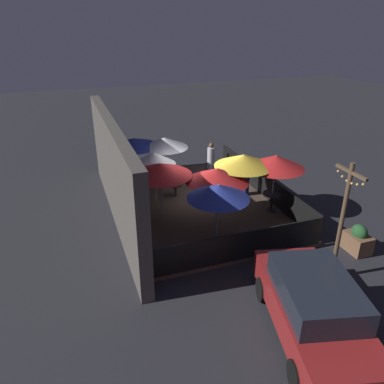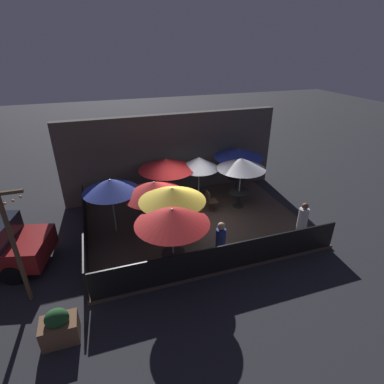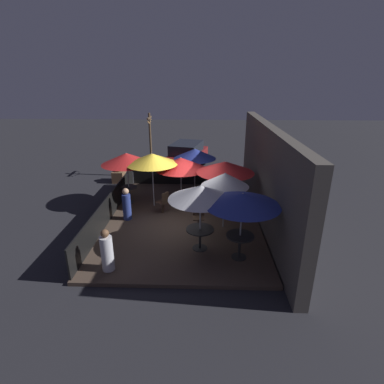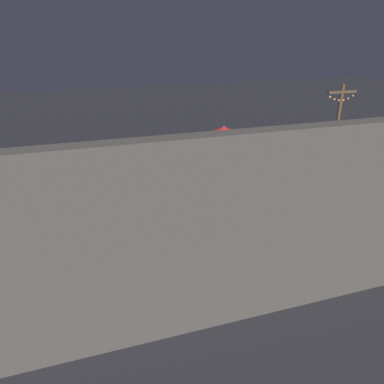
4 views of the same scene
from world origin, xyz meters
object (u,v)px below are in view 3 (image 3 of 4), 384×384
patio_chair_0 (163,202)px  patio_umbrella_1 (200,192)px  patio_umbrella_7 (152,159)px  patron_0 (127,205)px  patio_umbrella_5 (195,154)px  dining_table_2 (129,190)px  patio_umbrella_0 (243,199)px  dining_table_1 (200,233)px  patio_umbrella_3 (181,163)px  patio_umbrella_2 (126,159)px  patron_1 (107,252)px  planter_box (119,174)px  dining_table_0 (240,240)px  light_post (150,142)px  parked_car_0 (186,156)px  patio_umbrella_4 (225,167)px  patio_umbrella_6 (225,180)px  patio_chair_1 (198,216)px

patio_chair_0 → patio_umbrella_1: bearing=153.0°
patio_umbrella_7 → patron_0: bearing=-32.0°
patio_umbrella_5 → dining_table_2: size_ratio=2.84×
patio_umbrella_0 → dining_table_1: 1.89m
patio_umbrella_0 → dining_table_2: bearing=-134.0°
patio_umbrella_3 → patron_0: size_ratio=1.73×
patio_umbrella_5 → patio_umbrella_2: bearing=-63.0°
patron_0 → patron_1: (3.29, 0.22, -0.01)m
patio_umbrella_5 → patio_umbrella_0: bearing=14.8°
patio_umbrella_1 → planter_box: 8.34m
patio_umbrella_5 → planter_box: (-1.71, -4.14, -1.58)m
dining_table_1 → patio_chair_0: bearing=-150.4°
patio_umbrella_5 → planter_box: size_ratio=2.22×
patio_umbrella_7 → patron_0: size_ratio=1.80×
patron_1 → planter_box: bearing=61.6°
dining_table_2 → patio_chair_0: 1.96m
patio_umbrella_5 → dining_table_0: bearing=14.8°
dining_table_0 → light_post: 9.25m
parked_car_0 → patio_umbrella_4: bearing=29.8°
patio_umbrella_1 → dining_table_2: 5.05m
patio_umbrella_0 → parked_car_0: bearing=-168.0°
patio_umbrella_0 → parked_car_0: patio_umbrella_0 is taller
patio_umbrella_2 → dining_table_2: (0.00, 0.00, -1.43)m
dining_table_2 → patron_0: size_ratio=0.58×
patio_umbrella_4 → patio_umbrella_2: bearing=-101.8°
patio_umbrella_7 → planter_box: bearing=-145.0°
patio_umbrella_3 → patio_umbrella_4: patio_umbrella_4 is taller
patron_0 → dining_table_0: bearing=-105.3°
parked_car_0 → patio_umbrella_5: bearing=22.1°
patio_umbrella_6 → patio_chair_0: (-1.13, -2.35, -1.35)m
patio_umbrella_4 → patio_umbrella_5: bearing=-151.6°
patio_umbrella_4 → patio_umbrella_5: 2.62m
patio_umbrella_7 → dining_table_0: bearing=39.5°
patio_umbrella_4 → dining_table_1: patio_umbrella_4 is taller
patron_0 → light_post: 5.85m
patio_umbrella_3 → light_post: (-4.02, -1.94, 0.07)m
patio_umbrella_1 → patio_chair_0: (-2.64, -1.50, -1.44)m
patio_umbrella_7 → planter_box: (-3.46, -2.43, -1.78)m
dining_table_2 → patio_chair_1: size_ratio=0.79×
patio_umbrella_1 → patio_chair_0: patio_umbrella_1 is taller
patio_umbrella_7 → patron_1: patio_umbrella_7 is taller
patio_umbrella_4 → dining_table_1: (2.86, -0.96, -1.35)m
patio_umbrella_3 → parked_car_0: (-5.64, -0.04, -1.08)m
patio_umbrella_4 → dining_table_1: size_ratio=2.58×
patio_umbrella_2 → patio_umbrella_6: size_ratio=1.07×
patron_1 → patio_umbrella_4: bearing=7.7°
patio_chair_1 → patron_1: bearing=-47.9°
patio_umbrella_3 → patron_1: 5.42m
patio_umbrella_5 → patio_umbrella_7: size_ratio=0.92×
patio_umbrella_1 → light_post: 8.26m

